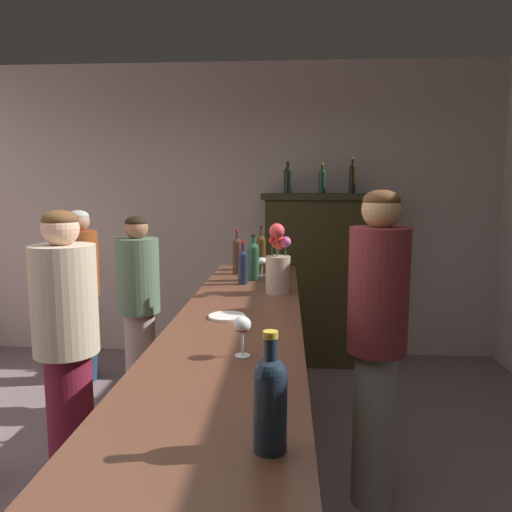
# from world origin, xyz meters

# --- Properties ---
(wall_back) EXTENTS (5.62, 0.12, 2.89)m
(wall_back) POSITION_xyz_m (0.00, 2.90, 1.45)
(wall_back) COLOR #BDA9A2
(wall_back) RESTS_ON ground
(bar_counter) EXTENTS (0.60, 3.16, 1.06)m
(bar_counter) POSITION_xyz_m (0.44, 0.28, 0.54)
(bar_counter) COLOR #5E3312
(bar_counter) RESTS_ON ground
(display_cabinet) EXTENTS (1.10, 0.44, 1.64)m
(display_cabinet) POSITION_xyz_m (0.99, 2.59, 0.85)
(display_cabinet) COLOR #302914
(display_cabinet) RESTS_ON ground
(wine_bottle_pinot) EXTENTS (0.08, 0.08, 0.31)m
(wine_bottle_pinot) POSITION_xyz_m (0.45, 1.21, 1.21)
(wine_bottle_pinot) COLOR #234A33
(wine_bottle_pinot) RESTS_ON bar_counter
(wine_bottle_rose) EXTENTS (0.07, 0.07, 0.33)m
(wine_bottle_rose) POSITION_xyz_m (0.48, 1.67, 1.21)
(wine_bottle_rose) COLOR #473216
(wine_bottle_rose) RESTS_ON bar_counter
(wine_bottle_riesling) EXTENTS (0.06, 0.06, 0.33)m
(wine_bottle_riesling) POSITION_xyz_m (0.32, 1.44, 1.21)
(wine_bottle_riesling) COLOR #44261D
(wine_bottle_riesling) RESTS_ON bar_counter
(wine_bottle_syrah) EXTENTS (0.08, 0.08, 0.29)m
(wine_bottle_syrah) POSITION_xyz_m (0.64, -0.93, 1.19)
(wine_bottle_syrah) COLOR #1A2735
(wine_bottle_syrah) RESTS_ON bar_counter
(wine_bottle_merlot) EXTENTS (0.06, 0.06, 0.28)m
(wine_bottle_merlot) POSITION_xyz_m (0.40, 1.06, 1.18)
(wine_bottle_merlot) COLOR #1D2339
(wine_bottle_merlot) RESTS_ON bar_counter
(wine_glass_front) EXTENTS (0.06, 0.06, 0.15)m
(wine_glass_front) POSITION_xyz_m (0.52, -0.30, 1.17)
(wine_glass_front) COLOR white
(wine_glass_front) RESTS_ON bar_counter
(wine_glass_mid) EXTENTS (0.08, 0.08, 0.13)m
(wine_glass_mid) POSITION_xyz_m (0.50, 1.38, 1.16)
(wine_glass_mid) COLOR white
(wine_glass_mid) RESTS_ON bar_counter
(wine_glass_rear) EXTENTS (0.06, 0.06, 0.13)m
(wine_glass_rear) POSITION_xyz_m (0.64, 1.12, 1.16)
(wine_glass_rear) COLOR white
(wine_glass_rear) RESTS_ON bar_counter
(flower_arrangement) EXTENTS (0.15, 0.17, 0.41)m
(flower_arrangement) POSITION_xyz_m (0.63, 0.81, 1.23)
(flower_arrangement) COLOR tan
(flower_arrangement) RESTS_ON bar_counter
(cheese_plate) EXTENTS (0.18, 0.18, 0.01)m
(cheese_plate) POSITION_xyz_m (0.39, 0.24, 1.07)
(cheese_plate) COLOR white
(cheese_plate) RESTS_ON bar_counter
(display_bottle_left) EXTENTS (0.08, 0.08, 0.29)m
(display_bottle_left) POSITION_xyz_m (0.68, 2.59, 1.77)
(display_bottle_left) COLOR black
(display_bottle_left) RESTS_ON display_cabinet
(display_bottle_midleft) EXTENTS (0.06, 0.06, 0.28)m
(display_bottle_midleft) POSITION_xyz_m (1.00, 2.59, 1.76)
(display_bottle_midleft) COLOR #193925
(display_bottle_midleft) RESTS_ON display_cabinet
(display_bottle_center) EXTENTS (0.06, 0.06, 0.33)m
(display_bottle_center) POSITION_xyz_m (1.28, 2.59, 1.78)
(display_bottle_center) COLOR black
(display_bottle_center) RESTS_ON display_cabinet
(patron_near_entrance) EXTENTS (0.31, 0.31, 1.48)m
(patron_near_entrance) POSITION_xyz_m (-0.42, 1.45, 0.81)
(patron_near_entrance) COLOR gray
(patron_near_entrance) RESTS_ON ground
(patron_tall) EXTENTS (0.34, 0.34, 1.57)m
(patron_tall) POSITION_xyz_m (-0.49, 0.42, 0.86)
(patron_tall) COLOR maroon
(patron_tall) RESTS_ON ground
(patron_by_cabinet) EXTENTS (0.30, 0.30, 1.50)m
(patron_by_cabinet) POSITION_xyz_m (-1.10, 2.02, 0.83)
(patron_by_cabinet) COLOR #1E324A
(patron_by_cabinet) RESTS_ON ground
(bartender) EXTENTS (0.31, 0.31, 1.67)m
(bartender) POSITION_xyz_m (1.14, 0.45, 0.93)
(bartender) COLOR gray
(bartender) RESTS_ON ground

